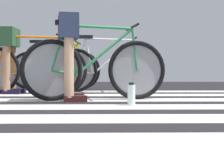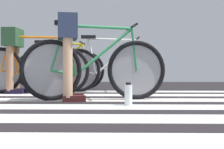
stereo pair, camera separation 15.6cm
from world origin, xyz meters
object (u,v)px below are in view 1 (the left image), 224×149
(cyclist_1_of_4, at_px, (69,45))
(bicycle_2_of_4, at_px, (30,68))
(bicycle_1_of_4, at_px, (95,68))
(bicycle_3_of_4, at_px, (106,69))
(bicycle_4_of_4, at_px, (54,69))
(cyclist_2_of_4, at_px, (10,51))
(water_bottle, at_px, (131,95))

(cyclist_1_of_4, xyz_separation_m, bicycle_2_of_4, (-0.73, 1.18, -0.26))
(cyclist_1_of_4, bearing_deg, bicycle_1_of_4, 0.00)
(bicycle_2_of_4, height_order, bicycle_3_of_4, same)
(bicycle_2_of_4, relative_size, bicycle_4_of_4, 1.00)
(cyclist_2_of_4, bearing_deg, water_bottle, -43.42)
(bicycle_4_of_4, xyz_separation_m, water_bottle, (1.24, -2.88, -0.27))
(water_bottle, bearing_deg, bicycle_3_of_4, 96.93)
(bicycle_1_of_4, xyz_separation_m, cyclist_1_of_4, (-0.31, -0.06, 0.26))
(cyclist_2_of_4, bearing_deg, bicycle_1_of_4, -38.98)
(cyclist_2_of_4, relative_size, bicycle_4_of_4, 0.58)
(bicycle_2_of_4, distance_m, bicycle_4_of_4, 1.20)
(bicycle_4_of_4, distance_m, water_bottle, 3.15)
(cyclist_1_of_4, distance_m, bicycle_2_of_4, 1.41)
(bicycle_2_of_4, relative_size, cyclist_2_of_4, 1.73)
(water_bottle, bearing_deg, cyclist_1_of_4, 143.36)
(cyclist_1_of_4, relative_size, cyclist_2_of_4, 1.00)
(cyclist_1_of_4, relative_size, bicycle_4_of_4, 0.57)
(bicycle_3_of_4, bearing_deg, water_bottle, -86.80)
(cyclist_1_of_4, bearing_deg, cyclist_2_of_4, 120.63)
(bicycle_2_of_4, xyz_separation_m, bicycle_3_of_4, (1.17, 0.38, 0.00))
(bicycle_2_of_4, height_order, cyclist_2_of_4, cyclist_2_of_4)
(bicycle_2_of_4, bearing_deg, bicycle_1_of_4, -46.34)
(bicycle_1_of_4, distance_m, bicycle_2_of_4, 1.53)
(bicycle_1_of_4, xyz_separation_m, cyclist_2_of_4, (-1.34, 1.13, 0.26))
(bicycle_1_of_4, relative_size, bicycle_2_of_4, 0.99)
(bicycle_1_of_4, bearing_deg, water_bottle, -66.39)
(cyclist_1_of_4, distance_m, bicycle_4_of_4, 2.44)
(cyclist_2_of_4, xyz_separation_m, water_bottle, (1.73, -1.70, -0.54))
(bicycle_3_of_4, bearing_deg, cyclist_2_of_4, -169.53)
(bicycle_1_of_4, distance_m, bicycle_3_of_4, 1.51)
(cyclist_1_of_4, height_order, cyclist_2_of_4, cyclist_2_of_4)
(cyclist_1_of_4, height_order, water_bottle, cyclist_1_of_4)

